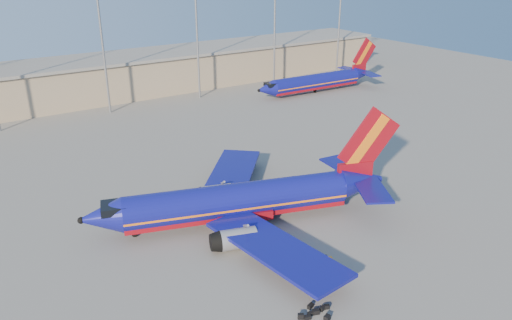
% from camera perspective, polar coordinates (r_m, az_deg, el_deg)
% --- Properties ---
extents(ground, '(220.00, 220.00, 0.00)m').
position_cam_1_polar(ground, '(66.30, 0.80, -3.51)').
color(ground, slate).
rests_on(ground, ground).
extents(terminal_building, '(122.00, 16.00, 8.50)m').
position_cam_1_polar(terminal_building, '(118.26, -11.47, 9.96)').
color(terminal_building, gray).
rests_on(terminal_building, ground).
extents(light_mast_row, '(101.60, 1.60, 28.65)m').
position_cam_1_polar(light_mast_row, '(103.29, -11.96, 15.63)').
color(light_mast_row, gray).
rests_on(light_mast_row, ground).
extents(aircraft_main, '(36.32, 34.36, 12.70)m').
position_cam_1_polar(aircraft_main, '(57.78, -1.31, -4.64)').
color(aircraft_main, navy).
rests_on(aircraft_main, ground).
extents(aircraft_second, '(32.80, 12.77, 11.10)m').
position_cam_1_polar(aircraft_second, '(114.65, 7.13, 8.94)').
color(aircraft_second, navy).
rests_on(aircraft_second, ground).
extents(baggage_tug, '(2.47, 2.04, 1.53)m').
position_cam_1_polar(baggage_tug, '(50.53, 7.64, -11.74)').
color(baggage_tug, orange).
rests_on(baggage_tug, ground).
extents(luggage_pile, '(3.33, 2.60, 0.52)m').
position_cam_1_polar(luggage_pile, '(45.57, 6.80, -16.96)').
color(luggage_pile, black).
rests_on(luggage_pile, ground).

